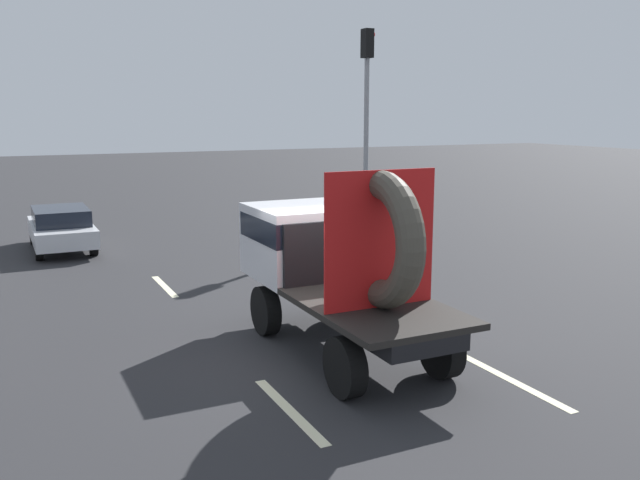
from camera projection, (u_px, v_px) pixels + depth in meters
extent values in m
plane|color=#28282B|center=(334.00, 352.00, 11.67)|extent=(120.00, 120.00, 0.00)
cylinder|color=black|center=(266.00, 310.00, 12.56)|extent=(0.28, 0.92, 0.92)
cylinder|color=black|center=(346.00, 299.00, 13.29)|extent=(0.28, 0.92, 0.92)
cylinder|color=black|center=(345.00, 367.00, 9.77)|extent=(0.28, 0.92, 0.92)
cylinder|color=black|center=(441.00, 349.00, 10.50)|extent=(0.28, 0.92, 0.92)
cube|color=black|center=(346.00, 303.00, 11.46)|extent=(1.30, 5.06, 0.25)
cube|color=silver|center=(307.00, 241.00, 12.69)|extent=(2.00, 1.92, 1.35)
cube|color=black|center=(308.00, 226.00, 12.60)|extent=(2.02, 1.82, 0.44)
cube|color=black|center=(374.00, 307.00, 10.58)|extent=(2.00, 3.14, 0.10)
cube|color=black|center=(331.00, 252.00, 11.81)|extent=(1.80, 0.08, 1.10)
torus|color=#474238|center=(380.00, 240.00, 10.24)|extent=(0.44, 2.12, 2.12)
cube|color=red|center=(380.00, 240.00, 10.24)|extent=(1.90, 0.03, 2.12)
cylinder|color=black|center=(33.00, 235.00, 21.10)|extent=(0.21, 0.60, 0.60)
cylinder|color=black|center=(83.00, 232.00, 21.72)|extent=(0.21, 0.60, 0.60)
cylinder|color=black|center=(39.00, 250.00, 18.87)|extent=(0.21, 0.60, 0.60)
cylinder|color=black|center=(93.00, 245.00, 19.49)|extent=(0.21, 0.60, 0.60)
cube|color=silver|center=(62.00, 232.00, 20.25)|extent=(1.69, 3.94, 0.52)
cube|color=black|center=(61.00, 216.00, 20.07)|extent=(1.52, 2.21, 0.47)
cylinder|color=gray|center=(366.00, 149.00, 22.02)|extent=(0.16, 0.16, 5.78)
cube|color=black|center=(367.00, 43.00, 21.40)|extent=(0.30, 0.36, 0.90)
sphere|color=red|center=(372.00, 34.00, 21.42)|extent=(0.20, 0.20, 0.20)
cube|color=beige|center=(290.00, 410.00, 9.40)|extent=(0.16, 2.32, 0.01)
cube|color=beige|center=(165.00, 286.00, 16.07)|extent=(0.16, 2.17, 0.01)
cube|color=beige|center=(512.00, 381.00, 10.43)|extent=(0.16, 2.52, 0.01)
cube|color=beige|center=(305.00, 274.00, 17.24)|extent=(0.16, 2.36, 0.01)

